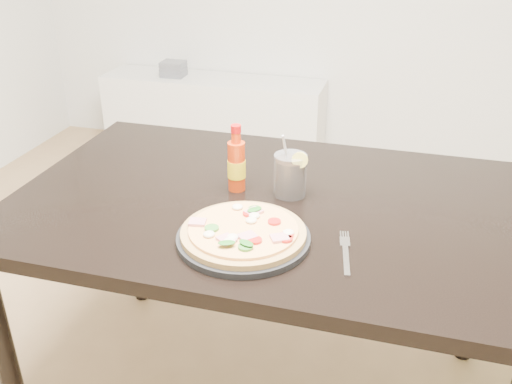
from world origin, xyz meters
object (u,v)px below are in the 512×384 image
(dining_table, at_px, (268,225))
(cola_cup, at_px, (290,176))
(fork, at_px, (345,251))
(pizza, at_px, (244,231))
(hot_sauce_bottle, at_px, (237,165))
(media_console, at_px, (214,117))
(plate, at_px, (243,238))

(dining_table, distance_m, cola_cup, 0.16)
(fork, bearing_deg, pizza, 174.42)
(hot_sauce_bottle, height_order, media_console, hot_sauce_bottle)
(fork, bearing_deg, cola_cup, 116.90)
(cola_cup, xyz_separation_m, fork, (0.19, -0.25, -0.05))
(media_console, bearing_deg, plate, -68.22)
(fork, bearing_deg, dining_table, 129.12)
(dining_table, relative_size, fork, 7.44)
(cola_cup, distance_m, fork, 0.32)
(dining_table, height_order, hot_sauce_bottle, hot_sauce_bottle)
(cola_cup, bearing_deg, pizza, -100.57)
(hot_sauce_bottle, xyz_separation_m, media_console, (-0.76, 1.90, -0.58))
(dining_table, bearing_deg, hot_sauce_bottle, 161.21)
(pizza, distance_m, media_console, 2.39)
(dining_table, relative_size, plate, 4.35)
(hot_sauce_bottle, bearing_deg, fork, -35.44)
(hot_sauce_bottle, bearing_deg, cola_cup, 4.08)
(pizza, distance_m, hot_sauce_bottle, 0.29)
(cola_cup, relative_size, fork, 0.96)
(dining_table, height_order, media_console, dining_table)
(dining_table, bearing_deg, cola_cup, 41.24)
(plate, height_order, hot_sauce_bottle, hot_sauce_bottle)
(pizza, bearing_deg, plate, 148.84)
(hot_sauce_bottle, distance_m, cola_cup, 0.15)
(plate, xyz_separation_m, cola_cup, (0.05, 0.27, 0.05))
(dining_table, xyz_separation_m, fork, (0.24, -0.21, 0.09))
(pizza, relative_size, fork, 1.60)
(pizza, height_order, hot_sauce_bottle, hot_sauce_bottle)
(plate, bearing_deg, fork, 4.29)
(pizza, bearing_deg, dining_table, 90.03)
(hot_sauce_bottle, bearing_deg, pizza, -69.10)
(hot_sauce_bottle, height_order, cola_cup, hot_sauce_bottle)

